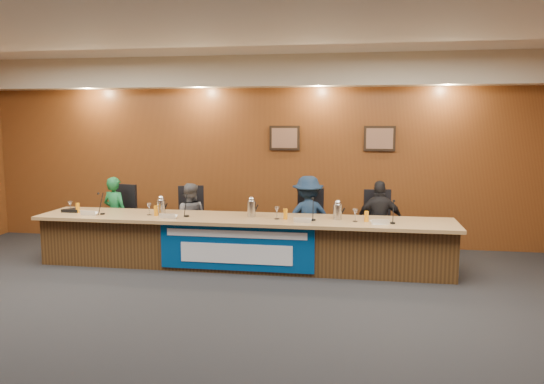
{
  "coord_description": "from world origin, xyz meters",
  "views": [
    {
      "loc": [
        1.68,
        -5.07,
        2.15
      ],
      "look_at": [
        0.42,
        2.53,
        1.11
      ],
      "focal_mm": 35.0,
      "sensor_mm": 36.0,
      "label": 1
    }
  ],
  "objects_px": {
    "banner": "(236,248)",
    "carafe_mid": "(252,209)",
    "office_chair_b": "(192,223)",
    "panelist_c": "(308,218)",
    "panelist_b": "(190,219)",
    "panelist_d": "(380,222)",
    "office_chair_a": "(118,221)",
    "office_chair_d": "(379,230)",
    "carafe_left": "(161,207)",
    "dais_body": "(243,243)",
    "office_chair_c": "(308,227)",
    "speakerphone": "(72,210)",
    "carafe_right": "(338,212)",
    "panelist_a": "(115,214)"
  },
  "relations": [
    {
      "from": "banner",
      "to": "carafe_mid",
      "type": "relative_size",
      "value": 9.46
    },
    {
      "from": "banner",
      "to": "office_chair_b",
      "type": "bearing_deg",
      "value": 131.89
    },
    {
      "from": "panelist_c",
      "to": "banner",
      "type": "bearing_deg",
      "value": 32.54
    },
    {
      "from": "banner",
      "to": "carafe_mid",
      "type": "height_order",
      "value": "carafe_mid"
    },
    {
      "from": "panelist_b",
      "to": "office_chair_b",
      "type": "xyz_separation_m",
      "value": [
        0.0,
        0.1,
        -0.1
      ]
    },
    {
      "from": "panelist_d",
      "to": "office_chair_a",
      "type": "distance_m",
      "value": 4.29
    },
    {
      "from": "office_chair_a",
      "to": "office_chair_b",
      "type": "bearing_deg",
      "value": 13.02
    },
    {
      "from": "panelist_d",
      "to": "office_chair_d",
      "type": "xyz_separation_m",
      "value": [
        0.0,
        0.1,
        -0.14
      ]
    },
    {
      "from": "panelist_c",
      "to": "panelist_b",
      "type": "bearing_deg",
      "value": -15.95
    },
    {
      "from": "carafe_mid",
      "to": "carafe_left",
      "type": "bearing_deg",
      "value": -179.4
    },
    {
      "from": "carafe_mid",
      "to": "dais_body",
      "type": "bearing_deg",
      "value": -171.57
    },
    {
      "from": "office_chair_b",
      "to": "carafe_mid",
      "type": "distance_m",
      "value": 1.39
    },
    {
      "from": "panelist_b",
      "to": "office_chair_b",
      "type": "relative_size",
      "value": 2.41
    },
    {
      "from": "panelist_d",
      "to": "office_chair_d",
      "type": "distance_m",
      "value": 0.18
    },
    {
      "from": "panelist_b",
      "to": "office_chair_c",
      "type": "xyz_separation_m",
      "value": [
        1.91,
        0.1,
        -0.1
      ]
    },
    {
      "from": "carafe_left",
      "to": "speakerphone",
      "type": "height_order",
      "value": "carafe_left"
    },
    {
      "from": "office_chair_c",
      "to": "carafe_left",
      "type": "distance_m",
      "value": 2.3
    },
    {
      "from": "office_chair_c",
      "to": "office_chair_d",
      "type": "relative_size",
      "value": 1.0
    },
    {
      "from": "carafe_left",
      "to": "carafe_right",
      "type": "xyz_separation_m",
      "value": [
        2.64,
        -0.0,
        -0.0
      ]
    },
    {
      "from": "office_chair_b",
      "to": "carafe_right",
      "type": "xyz_separation_m",
      "value": [
        2.39,
        -0.7,
        0.38
      ]
    },
    {
      "from": "panelist_c",
      "to": "carafe_mid",
      "type": "distance_m",
      "value": 0.99
    },
    {
      "from": "carafe_mid",
      "to": "panelist_c",
      "type": "bearing_deg",
      "value": 37.33
    },
    {
      "from": "speakerphone",
      "to": "panelist_d",
      "type": "bearing_deg",
      "value": 7.85
    },
    {
      "from": "carafe_left",
      "to": "carafe_mid",
      "type": "height_order",
      "value": "carafe_mid"
    },
    {
      "from": "carafe_left",
      "to": "carafe_mid",
      "type": "relative_size",
      "value": 0.93
    },
    {
      "from": "panelist_a",
      "to": "dais_body",
      "type": "bearing_deg",
      "value": -179.38
    },
    {
      "from": "panelist_c",
      "to": "office_chair_a",
      "type": "height_order",
      "value": "panelist_c"
    },
    {
      "from": "carafe_left",
      "to": "panelist_a",
      "type": "bearing_deg",
      "value": 149.87
    },
    {
      "from": "speakerphone",
      "to": "office_chair_b",
      "type": "bearing_deg",
      "value": 24.01
    },
    {
      "from": "office_chair_c",
      "to": "speakerphone",
      "type": "xyz_separation_m",
      "value": [
        -3.58,
        -0.75,
        0.3
      ]
    },
    {
      "from": "panelist_b",
      "to": "office_chair_c",
      "type": "height_order",
      "value": "panelist_b"
    },
    {
      "from": "panelist_c",
      "to": "office_chair_a",
      "type": "bearing_deg",
      "value": -17.75
    },
    {
      "from": "panelist_c",
      "to": "carafe_left",
      "type": "height_order",
      "value": "panelist_c"
    },
    {
      "from": "panelist_b",
      "to": "carafe_right",
      "type": "height_order",
      "value": "panelist_b"
    },
    {
      "from": "office_chair_c",
      "to": "banner",
      "type": "bearing_deg",
      "value": -125.61
    },
    {
      "from": "panelist_a",
      "to": "panelist_b",
      "type": "relative_size",
      "value": 1.07
    },
    {
      "from": "dais_body",
      "to": "office_chair_b",
      "type": "xyz_separation_m",
      "value": [
        -1.01,
        0.71,
        0.13
      ]
    },
    {
      "from": "carafe_mid",
      "to": "office_chair_b",
      "type": "bearing_deg",
      "value": 148.94
    },
    {
      "from": "panelist_a",
      "to": "office_chair_c",
      "type": "height_order",
      "value": "panelist_a"
    },
    {
      "from": "panelist_a",
      "to": "office_chair_b",
      "type": "relative_size",
      "value": 2.57
    },
    {
      "from": "panelist_d",
      "to": "office_chair_a",
      "type": "xyz_separation_m",
      "value": [
        -4.29,
        0.1,
        -0.14
      ]
    },
    {
      "from": "dais_body",
      "to": "speakerphone",
      "type": "relative_size",
      "value": 18.75
    },
    {
      "from": "banner",
      "to": "carafe_right",
      "type": "relative_size",
      "value": 10.16
    },
    {
      "from": "speakerphone",
      "to": "panelist_b",
      "type": "bearing_deg",
      "value": 21.09
    },
    {
      "from": "panelist_b",
      "to": "panelist_c",
      "type": "bearing_deg",
      "value": 174.69
    },
    {
      "from": "panelist_b",
      "to": "dais_body",
      "type": "bearing_deg",
      "value": 143.6
    },
    {
      "from": "office_chair_b",
      "to": "speakerphone",
      "type": "xyz_separation_m",
      "value": [
        -1.67,
        -0.75,
        0.3
      ]
    },
    {
      "from": "panelist_d",
      "to": "carafe_left",
      "type": "distance_m",
      "value": 3.31
    },
    {
      "from": "panelist_c",
      "to": "carafe_right",
      "type": "relative_size",
      "value": 6.02
    },
    {
      "from": "dais_body",
      "to": "panelist_c",
      "type": "relative_size",
      "value": 4.61
    }
  ]
}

